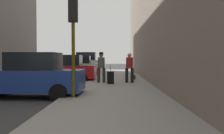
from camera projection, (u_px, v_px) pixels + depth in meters
sidewalk at (115, 89)px, 11.90m from camera, size 4.00×40.00×0.15m
parked_blue_sedan at (31, 76)px, 9.92m from camera, size 4.24×2.13×1.79m
parked_red_hatchback at (64, 69)px, 16.54m from camera, size 4.21×2.08×1.79m
parked_silver_sedan at (78, 66)px, 22.60m from camera, size 4.24×2.14×1.79m
parked_white_van at (85, 63)px, 28.02m from camera, size 4.64×2.13×2.25m
fire_hydrant at (95, 72)px, 19.66m from camera, size 0.42×0.22×0.70m
traffic_light at (73, 25)px, 8.89m from camera, size 0.32×0.32×3.60m
pedestrian_with_beanie at (101, 66)px, 14.57m from camera, size 0.51×0.41×1.78m
pedestrian_in_red_jacket at (129, 66)px, 14.49m from camera, size 0.53×0.49×1.71m
rolling_suitcase at (110, 77)px, 13.95m from camera, size 0.40×0.59×1.04m
duffel_bag at (133, 77)px, 16.85m from camera, size 0.32×0.44×0.28m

